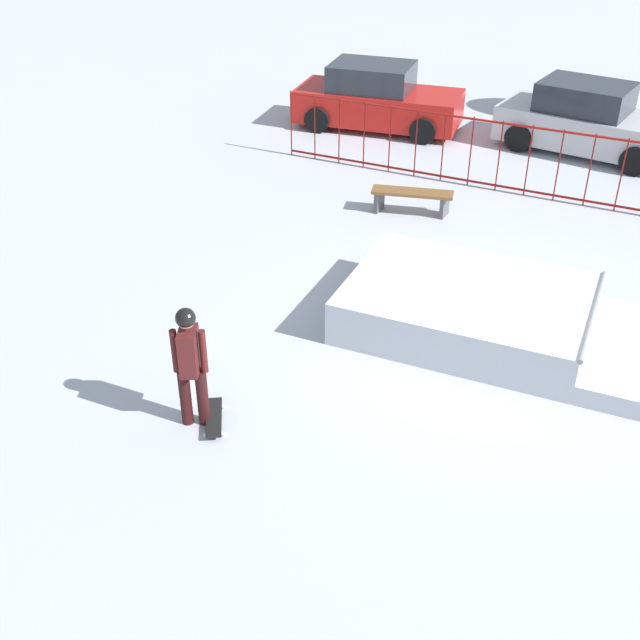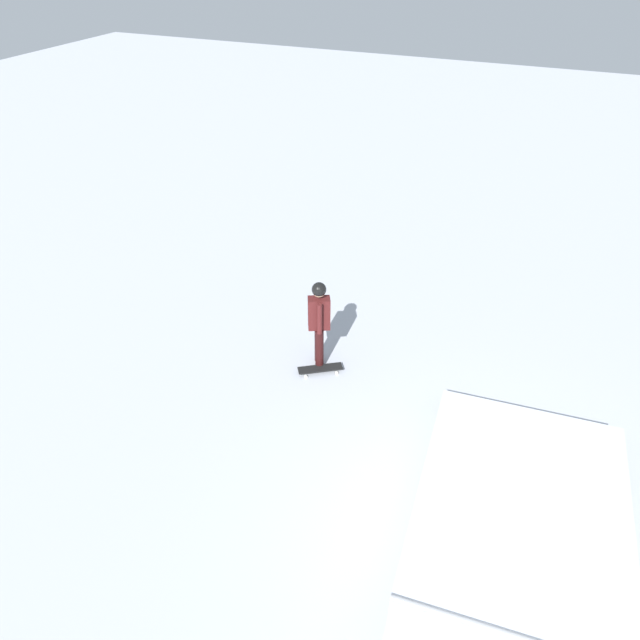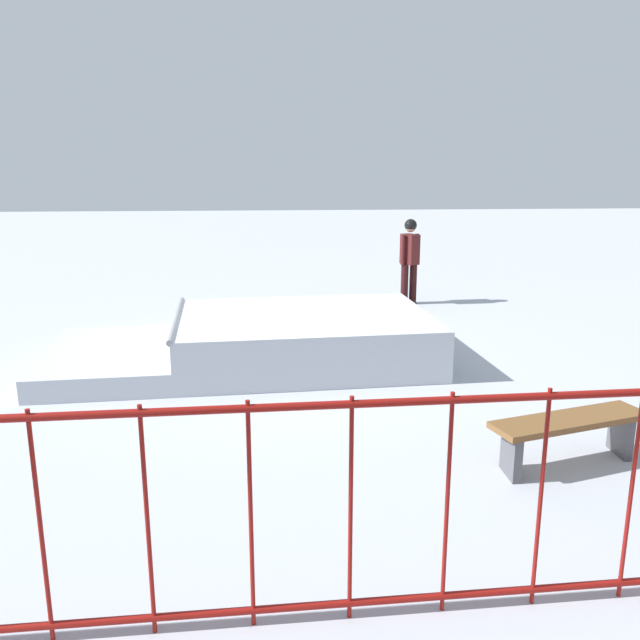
{
  "view_description": "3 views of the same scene",
  "coord_description": "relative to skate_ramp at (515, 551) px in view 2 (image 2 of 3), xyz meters",
  "views": [
    {
      "loc": [
        2.48,
        -9.74,
        6.57
      ],
      "look_at": [
        -1.72,
        -1.81,
        0.9
      ],
      "focal_mm": 44.02,
      "sensor_mm": 36.0,
      "label": 1
    },
    {
      "loc": [
        5.23,
        -0.15,
        6.89
      ],
      "look_at": [
        -2.62,
        -3.47,
        1.0
      ],
      "focal_mm": 33.6,
      "sensor_mm": 36.0,
      "label": 2
    },
    {
      "loc": [
        0.16,
        9.45,
        2.84
      ],
      "look_at": [
        -0.54,
        0.26,
        0.6
      ],
      "focal_mm": 36.69,
      "sensor_mm": 36.0,
      "label": 3
    }
  ],
  "objects": [
    {
      "name": "skate_ramp",
      "position": [
        0.0,
        0.0,
        0.0
      ],
      "size": [
        5.57,
        2.98,
        0.74
      ],
      "rotation": [
        0.0,
        0.0,
        0.07
      ],
      "color": "silver",
      "rests_on": "ground"
    },
    {
      "name": "skater",
      "position": [
        -2.82,
        -3.84,
        0.69
      ],
      "size": [
        0.4,
        0.44,
        1.73
      ],
      "rotation": [
        0.0,
        0.0,
        2.03
      ],
      "color": "black",
      "rests_on": "ground"
    },
    {
      "name": "skateboard",
      "position": [
        -2.62,
        -3.73,
        -0.24
      ],
      "size": [
        0.61,
        0.78,
        0.09
      ],
      "rotation": [
        0.0,
        0.0,
        2.15
      ],
      "color": "black",
      "rests_on": "ground"
    },
    {
      "name": "ground_plane",
      "position": [
        -0.17,
        -0.34,
        -0.32
      ],
      "size": [
        60.0,
        60.0,
        0.0
      ],
      "primitive_type": "plane",
      "color": "#B2B7C1"
    }
  ]
}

